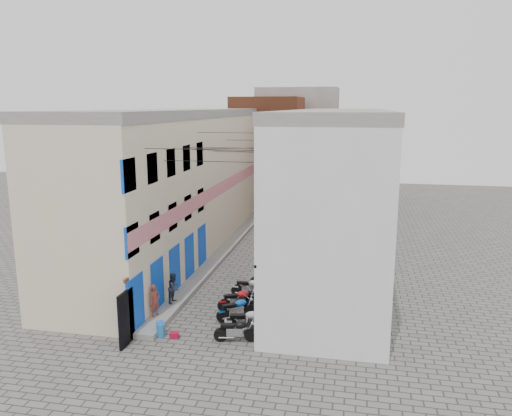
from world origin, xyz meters
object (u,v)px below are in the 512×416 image
Objects in this scene: motorcycle_g at (269,278)px; motorcycle_a at (236,329)px; motorcycle_f at (250,286)px; water_jug_near at (161,330)px; motorcycle_d at (238,299)px; motorcycle_e at (261,295)px; person_a at (155,300)px; motorcycle_c at (237,308)px; person_b at (174,288)px; water_jug_far at (160,328)px; red_crate at (174,335)px; motorcycle_b at (247,320)px.

motorcycle_a is at bearing -16.61° from motorcycle_g.
water_jug_near is (-2.65, -4.92, -0.27)m from motorcycle_f.
motorcycle_d reaches higher than motorcycle_e.
water_jug_near is at bearing -42.68° from motorcycle_g.
motorcycle_a is 0.88× the size of motorcycle_g.
person_a is at bearing -45.69° from motorcycle_f.
motorcycle_c is 2.72m from motorcycle_f.
person_b reaches higher than motorcycle_d.
motorcycle_e is 4.05m from person_b.
motorcycle_c is 1.01× the size of motorcycle_f.
person_b reaches higher than water_jug_far.
motorcycle_d is at bearing -78.50° from person_b.
motorcycle_f reaches higher than water_jug_far.
person_b is at bearing 100.24° from water_jug_near.
motorcycle_g is at bearing 148.35° from motorcycle_f.
person_a is (-3.28, -1.85, 0.40)m from motorcycle_d.
motorcycle_a is at bearing -16.45° from motorcycle_d.
motorcycle_e reaches higher than red_crate.
person_b is (-3.92, 2.02, 0.36)m from motorcycle_b.
motorcycle_f is (0.01, 2.72, -0.01)m from motorcycle_c.
motorcycle_e is 1.24m from motorcycle_f.
motorcycle_d is 3.06m from person_b.
motorcycle_d is 3.75m from red_crate.
person_b is (0.25, 1.64, -0.01)m from person_a.
motorcycle_d is at bearing -171.03° from motorcycle_b.
person_b is (-3.18, 0.78, 0.40)m from motorcycle_c.
motorcycle_g reaches higher than motorcycle_d.
person_a reaches higher than motorcycle_f.
person_a reaches higher than motorcycle_a.
motorcycle_d is at bearing -30.54° from motorcycle_g.
water_jug_far is at bearing 168.25° from red_crate.
red_crate is at bearing -116.05° from person_a.
motorcycle_f is at bearing 146.65° from motorcycle_d.
motorcycle_a is at bearing 4.00° from red_crate.
person_a is at bearing 178.83° from person_b.
red_crate is (0.63, -0.13, -0.17)m from water_jug_far.
motorcycle_a reaches higher than water_jug_far.
person_a is (-4.17, -2.58, 0.43)m from motorcycle_e.
motorcycle_e is at bearing 119.42° from motorcycle_c.
water_jug_far is (-3.45, -3.79, -0.25)m from motorcycle_e.
motorcycle_g is 5.57× the size of red_crate.
motorcycle_b is 1.08× the size of motorcycle_c.
motorcycle_b reaches higher than water_jug_near.
water_jug_near is (-3.38, -3.92, -0.27)m from motorcycle_e.
motorcycle_b is 1.43× the size of person_a.
motorcycle_a is at bearing -120.07° from person_b.
motorcycle_b is 1.44m from motorcycle_c.
motorcycle_f reaches higher than motorcycle_a.
red_crate is at bearing -84.06° from motorcycle_b.
motorcycle_b is 5.21m from motorcycle_g.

